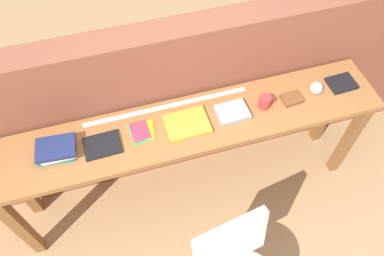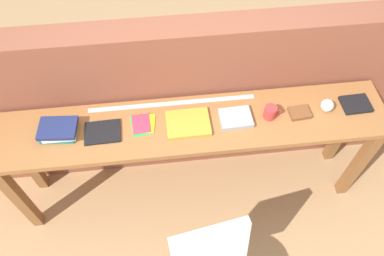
{
  "view_description": "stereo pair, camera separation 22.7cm",
  "coord_description": "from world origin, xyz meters",
  "px_view_note": "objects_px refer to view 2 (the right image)",
  "views": [
    {
      "loc": [
        -0.37,
        -1.0,
        2.76
      ],
      "look_at": [
        0.0,
        0.25,
        0.9
      ],
      "focal_mm": 35.0,
      "sensor_mm": 36.0,
      "label": 1
    },
    {
      "loc": [
        -0.15,
        -1.05,
        2.76
      ],
      "look_at": [
        0.0,
        0.25,
        0.9
      ],
      "focal_mm": 35.0,
      "sensor_mm": 36.0,
      "label": 2
    }
  ],
  "objects_px": {
    "mug": "(270,112)",
    "sports_ball_small": "(327,105)",
    "book_stack_leftmost": "(59,130)",
    "book_repair_rightmost": "(356,104)",
    "magazine_cycling": "(103,132)",
    "pamphlet_pile_colourful": "(142,124)",
    "book_open_centre": "(188,123)",
    "leather_journal_brown": "(300,113)"
  },
  "relations": [
    {
      "from": "mug",
      "to": "sports_ball_small",
      "type": "height_order",
      "value": "mug"
    },
    {
      "from": "book_stack_leftmost",
      "to": "mug",
      "type": "bearing_deg",
      "value": -0.61
    },
    {
      "from": "book_stack_leftmost",
      "to": "book_repair_rightmost",
      "type": "distance_m",
      "value": 1.87
    },
    {
      "from": "book_stack_leftmost",
      "to": "book_repair_rightmost",
      "type": "bearing_deg",
      "value": 0.44
    },
    {
      "from": "magazine_cycling",
      "to": "book_stack_leftmost",
      "type": "bearing_deg",
      "value": 174.02
    },
    {
      "from": "magazine_cycling",
      "to": "sports_ball_small",
      "type": "height_order",
      "value": "sports_ball_small"
    },
    {
      "from": "pamphlet_pile_colourful",
      "to": "book_stack_leftmost",
      "type": "bearing_deg",
      "value": -178.31
    },
    {
      "from": "book_open_centre",
      "to": "book_repair_rightmost",
      "type": "height_order",
      "value": "same"
    },
    {
      "from": "magazine_cycling",
      "to": "book_repair_rightmost",
      "type": "xyz_separation_m",
      "value": [
        1.61,
        0.04,
        0.0
      ]
    },
    {
      "from": "book_stack_leftmost",
      "to": "book_repair_rightmost",
      "type": "relative_size",
      "value": 1.32
    },
    {
      "from": "mug",
      "to": "magazine_cycling",
      "type": "bearing_deg",
      "value": -179.6
    },
    {
      "from": "book_stack_leftmost",
      "to": "sports_ball_small",
      "type": "xyz_separation_m",
      "value": [
        1.66,
        0.0,
        0.0
      ]
    },
    {
      "from": "magazine_cycling",
      "to": "book_open_centre",
      "type": "xyz_separation_m",
      "value": [
        0.52,
        0.0,
        0.0
      ]
    },
    {
      "from": "book_stack_leftmost",
      "to": "sports_ball_small",
      "type": "distance_m",
      "value": 1.66
    },
    {
      "from": "leather_journal_brown",
      "to": "sports_ball_small",
      "type": "relative_size",
      "value": 1.6
    },
    {
      "from": "mug",
      "to": "sports_ball_small",
      "type": "relative_size",
      "value": 1.35
    },
    {
      "from": "pamphlet_pile_colourful",
      "to": "leather_journal_brown",
      "type": "height_order",
      "value": "leather_journal_brown"
    },
    {
      "from": "mug",
      "to": "sports_ball_small",
      "type": "bearing_deg",
      "value": 2.49
    },
    {
      "from": "magazine_cycling",
      "to": "mug",
      "type": "distance_m",
      "value": 1.04
    },
    {
      "from": "book_stack_leftmost",
      "to": "pamphlet_pile_colourful",
      "type": "bearing_deg",
      "value": 1.69
    },
    {
      "from": "book_stack_leftmost",
      "to": "leather_journal_brown",
      "type": "distance_m",
      "value": 1.49
    },
    {
      "from": "book_stack_leftmost",
      "to": "magazine_cycling",
      "type": "relative_size",
      "value": 1.1
    },
    {
      "from": "mug",
      "to": "book_repair_rightmost",
      "type": "bearing_deg",
      "value": 2.8
    },
    {
      "from": "sports_ball_small",
      "to": "book_stack_leftmost",
      "type": "bearing_deg",
      "value": -179.92
    },
    {
      "from": "leather_journal_brown",
      "to": "sports_ball_small",
      "type": "xyz_separation_m",
      "value": [
        0.18,
        0.02,
        0.03
      ]
    },
    {
      "from": "book_stack_leftmost",
      "to": "book_open_centre",
      "type": "height_order",
      "value": "book_stack_leftmost"
    },
    {
      "from": "book_stack_leftmost",
      "to": "magazine_cycling",
      "type": "bearing_deg",
      "value": -4.66
    },
    {
      "from": "book_stack_leftmost",
      "to": "pamphlet_pile_colourful",
      "type": "xyz_separation_m",
      "value": [
        0.5,
        0.01,
        -0.03
      ]
    },
    {
      "from": "book_stack_leftmost",
      "to": "book_open_centre",
      "type": "relative_size",
      "value": 0.89
    },
    {
      "from": "magazine_cycling",
      "to": "leather_journal_brown",
      "type": "distance_m",
      "value": 1.23
    },
    {
      "from": "pamphlet_pile_colourful",
      "to": "mug",
      "type": "bearing_deg",
      "value": -2.05
    },
    {
      "from": "pamphlet_pile_colourful",
      "to": "leather_journal_brown",
      "type": "distance_m",
      "value": 0.99
    },
    {
      "from": "book_repair_rightmost",
      "to": "magazine_cycling",
      "type": "bearing_deg",
      "value": 179.35
    },
    {
      "from": "book_stack_leftmost",
      "to": "book_repair_rightmost",
      "type": "xyz_separation_m",
      "value": [
        1.86,
        0.01,
        -0.03
      ]
    },
    {
      "from": "pamphlet_pile_colourful",
      "to": "sports_ball_small",
      "type": "relative_size",
      "value": 2.21
    },
    {
      "from": "book_open_centre",
      "to": "book_stack_leftmost",
      "type": "bearing_deg",
      "value": 178.02
    },
    {
      "from": "mug",
      "to": "book_repair_rightmost",
      "type": "relative_size",
      "value": 0.61
    },
    {
      "from": "magazine_cycling",
      "to": "pamphlet_pile_colourful",
      "type": "height_order",
      "value": "magazine_cycling"
    },
    {
      "from": "book_open_centre",
      "to": "leather_journal_brown",
      "type": "relative_size",
      "value": 2.06
    },
    {
      "from": "book_open_centre",
      "to": "sports_ball_small",
      "type": "height_order",
      "value": "sports_ball_small"
    },
    {
      "from": "book_stack_leftmost",
      "to": "sports_ball_small",
      "type": "height_order",
      "value": "sports_ball_small"
    },
    {
      "from": "magazine_cycling",
      "to": "book_repair_rightmost",
      "type": "bearing_deg",
      "value": -0.06
    }
  ]
}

